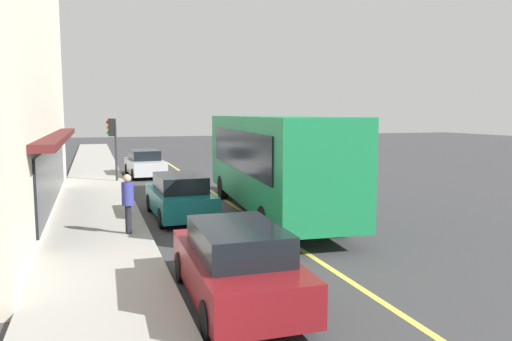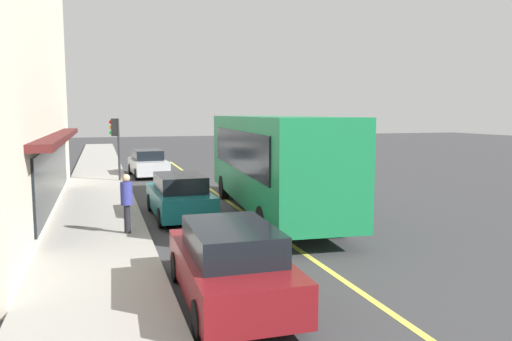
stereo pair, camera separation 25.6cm
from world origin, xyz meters
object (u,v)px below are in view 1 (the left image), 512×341
Objects in this scene: traffic_light at (112,135)px; car_teal at (180,197)px; car_silver at (145,164)px; pedestrian_by_curb at (128,198)px; car_maroon at (236,264)px; bus at (271,159)px.

traffic_light is 0.74× the size of car_teal.
car_silver is at bearing -36.69° from traffic_light.
car_teal is 3.09m from pedestrian_by_curb.
car_silver is 19.85m from car_maroon.
car_teal is (0.39, 3.21, -1.24)m from bus.
pedestrian_by_curb is at bearing 141.75° from car_teal.
car_teal is at bearing -1.91° from car_maroon.
bus is 2.60× the size of car_teal.
pedestrian_by_curb reaches higher than car_teal.
car_teal is at bearing -169.03° from traffic_light.
car_maroon is (-7.59, 3.48, -1.24)m from bus.
traffic_light is at bearing -0.31° from pedestrian_by_curb.
bus is at bearing -68.51° from pedestrian_by_curb.
bus is 2.57× the size of car_silver.
car_silver and car_maroon have the same top height.
pedestrian_by_curb reaches higher than car_maroon.
car_maroon is at bearing 178.09° from car_teal.
bus is 8.44m from car_maroon.
traffic_light is 0.73× the size of car_silver.
car_maroon is 7.98m from car_teal.
bus reaches higher than car_teal.
car_maroon is 5.83m from pedestrian_by_curb.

